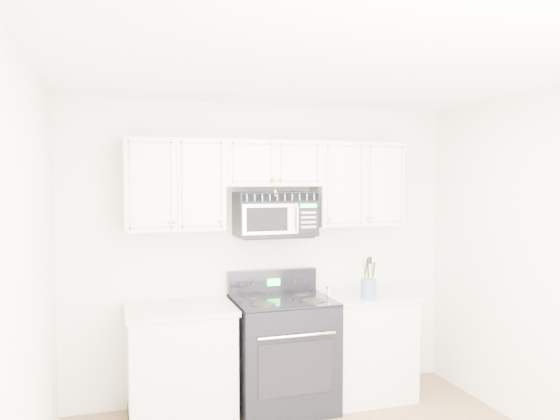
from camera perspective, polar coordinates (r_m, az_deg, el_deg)
name	(u,v)px	position (r m, az deg, el deg)	size (l,w,h in m)	color
room	(346,288)	(3.28, 6.87, -8.07)	(3.51, 3.51, 2.61)	brown
base_cabinet_left	(181,367)	(4.65, -10.36, -15.81)	(0.86, 0.65, 0.92)	silver
base_cabinet_right	(361,348)	(5.09, 8.42, -14.12)	(0.86, 0.65, 0.92)	silver
range	(282,351)	(4.78, 0.25, -14.50)	(0.81, 0.73, 1.13)	black
upper_cabinets	(270,180)	(4.70, -1.04, 3.15)	(2.44, 0.37, 0.75)	silver
microwave	(275,214)	(4.71, -0.50, -0.42)	(0.69, 0.39, 0.38)	black
utensil_crock	(368,288)	(4.77, 9.23, -8.00)	(0.13, 0.13, 0.36)	slate
shaker_salt	(329,292)	(4.78, 5.13, -8.54)	(0.04, 0.04, 0.09)	white
shaker_pepper	(328,291)	(4.84, 5.03, -8.41)	(0.04, 0.04, 0.09)	white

